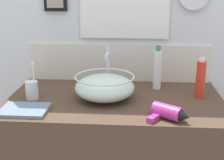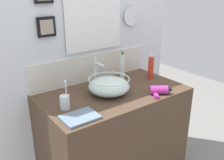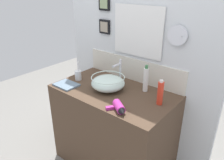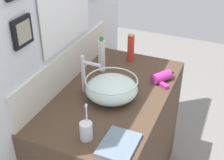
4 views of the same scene
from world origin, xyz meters
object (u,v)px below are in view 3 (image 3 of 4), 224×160
Objects in this scene: faucet at (119,70)px; spray_bottle at (160,93)px; shampoo_bottle at (146,79)px; hand_towel at (66,85)px; glass_bowl_sink at (108,83)px; toothbrush_cup at (78,75)px; hair_drier at (119,108)px.

spray_bottle is at bearing -11.95° from faucet.
shampoo_bottle reaches higher than hand_towel.
glass_bowl_sink is 1.55× the size of toothbrush_cup.
toothbrush_cup is at bearing 95.13° from hand_towel.
shampoo_bottle reaches higher than glass_bowl_sink.
faucet is 0.53m from hand_towel.
spray_bottle is at bearing 5.87° from toothbrush_cup.
shampoo_bottle is (0.28, 0.02, -0.03)m from faucet.
spray_bottle is at bearing -30.88° from shampoo_bottle.
faucet is 0.43m from toothbrush_cup.
toothbrush_cup is at bearing -152.67° from faucet.
toothbrush_cup is 0.94× the size of spray_bottle.
hand_towel is at bearing -84.87° from toothbrush_cup.
toothbrush_cup reaches higher than glass_bowl_sink.
hair_drier is 0.67m from hand_towel.
faucet is at bearing 127.58° from hair_drier.
spray_bottle is (0.19, 0.30, 0.07)m from hair_drier.
toothbrush_cup is at bearing -174.13° from spray_bottle.
faucet is (0.00, 0.17, 0.07)m from glass_bowl_sink.
hand_towel is at bearing -151.69° from glass_bowl_sink.
hair_drier is 0.93× the size of spray_bottle.
hand_towel is (-0.64, -0.39, -0.11)m from shampoo_bottle.
faucet is at bearing 45.14° from hand_towel.
shampoo_bottle is (-0.03, 0.42, 0.08)m from hair_drier.
faucet reaches higher than glass_bowl_sink.
glass_bowl_sink is at bearing 28.31° from hand_towel.
glass_bowl_sink reaches higher than hair_drier.
hand_towel is (-0.36, -0.19, -0.06)m from glass_bowl_sink.
glass_bowl_sink is 0.39m from hair_drier.
glass_bowl_sink is 1.56× the size of hair_drier.
hair_drier is 0.90× the size of hand_towel.
toothbrush_cup reaches higher than hair_drier.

